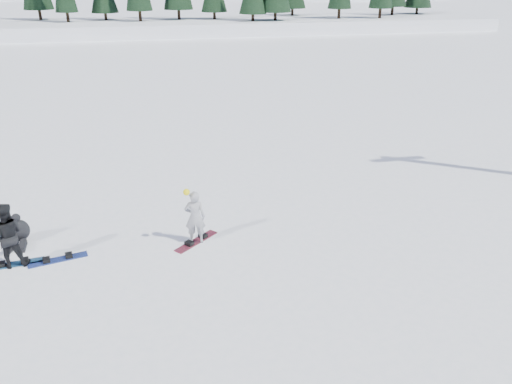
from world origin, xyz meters
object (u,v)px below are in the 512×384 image
(snowboarder_woman, at_px, (195,217))
(seated_rider, at_px, (18,231))
(snowboarder_man, at_px, (7,235))
(snowboard_loose_c, at_px, (58,260))

(snowboarder_woman, distance_m, seated_rider, 5.02)
(snowboarder_man, height_order, snowboard_loose_c, snowboarder_man)
(seated_rider, bearing_deg, snowboard_loose_c, -42.49)
(snowboarder_man, bearing_deg, snowboarder_woman, 176.67)
(snowboarder_man, relative_size, snowboard_loose_c, 1.17)
(snowboarder_woman, distance_m, snowboard_loose_c, 3.78)
(snowboarder_man, xyz_separation_m, snowboard_loose_c, (1.10, -0.00, -0.86))
(snowboarder_woman, height_order, snowboard_loose_c, snowboarder_woman)
(snowboarder_woman, relative_size, snowboard_loose_c, 1.14)
(snowboarder_man, bearing_deg, snowboard_loose_c, 174.21)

